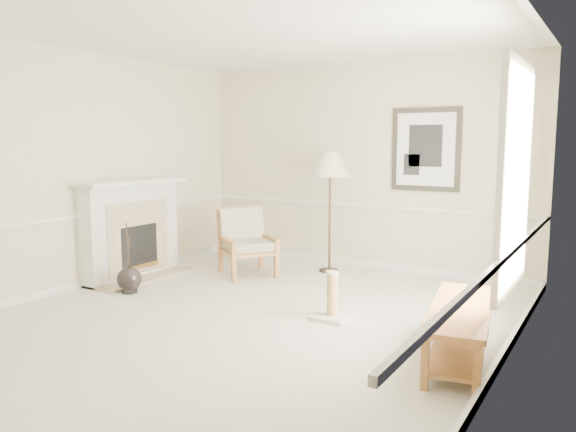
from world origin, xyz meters
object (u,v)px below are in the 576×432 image
object	(u,v)px
floor_lamp	(330,168)
scratching_post	(332,304)
armchair	(245,239)
bench	(460,324)
floor_vase	(129,280)

from	to	relation	value
floor_lamp	scratching_post	xyz separation A→B (m)	(0.99, -1.88, -1.29)
armchair	bench	bearing A→B (deg)	-79.78
floor_vase	armchair	bearing A→B (deg)	67.75
floor_vase	floor_lamp	size ratio (longest dim) A/B	0.52
floor_vase	armchair	world-z (taller)	armchair
floor_vase	scratching_post	size ratio (longest dim) A/B	1.71
floor_lamp	armchair	bearing A→B (deg)	-142.94
floor_vase	floor_lamp	distance (m)	3.01
scratching_post	floor_vase	bearing A→B (deg)	-172.20
bench	scratching_post	bearing A→B (deg)	164.54
floor_vase	scratching_post	bearing A→B (deg)	7.80
floor_vase	bench	world-z (taller)	floor_vase
bench	scratching_post	size ratio (longest dim) A/B	3.26
scratching_post	floor_lamp	bearing A→B (deg)	117.78
scratching_post	bench	bearing A→B (deg)	-15.46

